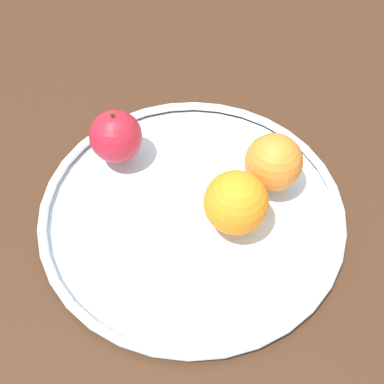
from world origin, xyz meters
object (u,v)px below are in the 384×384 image
Objects in this scene: fruit_bowl at (192,210)px; orange_back_left at (236,202)px; apple at (116,136)px; orange_front_right at (274,162)px.

orange_back_left reaches higher than fruit_bowl.
orange_front_right is (-3.95, 20.77, 0.18)cm from apple.
orange_front_right is at bearing 100.77° from apple.
fruit_bowl is at bearing 72.53° from apple.
fruit_bowl is 14.23cm from apple.
apple is at bearing -102.15° from orange_back_left.
orange_back_left is (-0.04, 5.74, 4.82)cm from fruit_bowl.
apple is at bearing -107.47° from fruit_bowl.
apple reaches higher than fruit_bowl.
orange_back_left reaches higher than orange_front_right.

